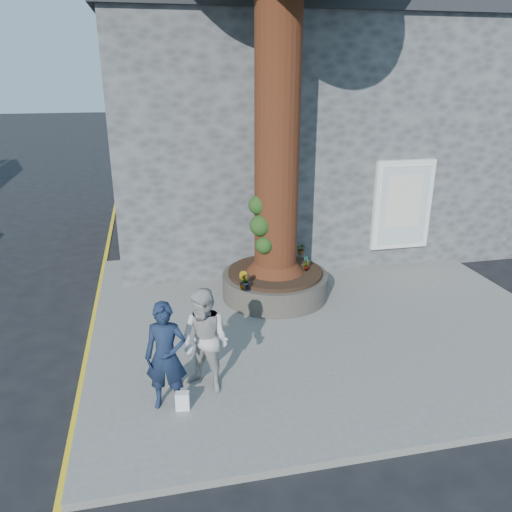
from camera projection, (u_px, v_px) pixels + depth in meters
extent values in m
plane|color=black|center=(259.00, 351.00, 9.08)|extent=(120.00, 120.00, 0.00)
cube|color=slate|center=(320.00, 315.00, 10.27)|extent=(9.00, 8.00, 0.12)
cube|color=yellow|center=(90.00, 341.00, 9.39)|extent=(0.10, 30.00, 0.01)
cube|color=#434648|center=(288.00, 134.00, 15.13)|extent=(10.00, 8.00, 6.00)
cube|color=black|center=(291.00, 20.00, 14.04)|extent=(10.30, 8.30, 0.30)
cube|color=white|center=(402.00, 205.00, 12.22)|extent=(1.50, 0.12, 2.20)
cube|color=silver|center=(404.00, 206.00, 12.17)|extent=(1.25, 0.04, 1.95)
cube|color=silver|center=(404.00, 202.00, 12.12)|extent=(0.90, 0.02, 1.30)
cylinder|color=black|center=(275.00, 285.00, 10.94)|extent=(2.30, 2.30, 0.52)
cylinder|color=black|center=(275.00, 272.00, 10.84)|extent=(2.04, 2.04, 0.08)
cylinder|color=#3F120F|center=(278.00, 88.00, 9.52)|extent=(0.90, 0.90, 7.50)
cone|color=#3F120F|center=(275.00, 255.00, 10.70)|extent=(1.24, 1.24, 0.70)
sphere|color=#153D14|center=(260.00, 225.00, 10.18)|extent=(0.44, 0.44, 0.44)
sphere|color=#153D14|center=(264.00, 245.00, 10.24)|extent=(0.36, 0.36, 0.36)
sphere|color=#153D14|center=(258.00, 205.00, 10.15)|extent=(0.40, 0.40, 0.40)
imported|color=#15213A|center=(166.00, 356.00, 7.12)|extent=(0.68, 0.52, 1.66)
imported|color=#BAB6B2|center=(205.00, 341.00, 7.51)|extent=(1.03, 1.01, 1.67)
cube|color=white|center=(182.00, 401.00, 7.27)|extent=(0.22, 0.15, 0.28)
imported|color=gray|center=(306.00, 263.00, 10.74)|extent=(0.22, 0.22, 0.35)
imported|color=gray|center=(244.00, 281.00, 9.81)|extent=(0.28, 0.28, 0.37)
imported|color=gray|center=(244.00, 282.00, 9.82)|extent=(0.26, 0.26, 0.33)
imported|color=gray|center=(301.00, 249.00, 11.71)|extent=(0.34, 0.34, 0.28)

